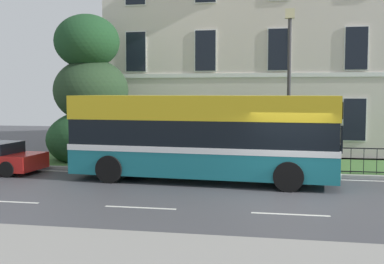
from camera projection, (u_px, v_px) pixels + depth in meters
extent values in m
cube|color=#424248|center=(290.00, 201.00, 14.44)|extent=(60.00, 56.00, 0.06)
cube|color=silver|center=(289.00, 178.00, 18.01)|extent=(54.00, 0.14, 0.01)
cube|color=silver|center=(6.00, 202.00, 14.15)|extent=(2.00, 0.12, 0.01)
cube|color=silver|center=(140.00, 208.00, 13.41)|extent=(2.00, 0.12, 0.01)
cube|color=silver|center=(290.00, 214.00, 12.68)|extent=(2.00, 0.12, 0.01)
cube|color=#9E9E99|center=(289.00, 175.00, 18.47)|extent=(57.00, 0.24, 0.12)
cube|color=#447236|center=(288.00, 166.00, 20.64)|extent=(57.00, 4.19, 0.12)
cube|color=gray|center=(292.00, 263.00, 9.05)|extent=(57.00, 3.00, 0.01)
cube|color=beige|center=(280.00, 53.00, 27.87)|extent=(17.24, 10.15, 10.47)
cube|color=white|center=(278.00, 75.00, 22.98)|extent=(17.24, 0.06, 0.20)
cube|color=#2D333D|center=(278.00, 133.00, 23.19)|extent=(1.10, 0.06, 2.20)
cube|color=white|center=(136.00, 117.00, 24.41)|extent=(1.08, 0.04, 2.01)
cube|color=black|center=(136.00, 117.00, 24.39)|extent=(0.98, 0.03, 1.91)
cube|color=white|center=(205.00, 118.00, 23.77)|extent=(1.08, 0.04, 2.01)
cube|color=black|center=(205.00, 118.00, 23.75)|extent=(0.98, 0.03, 1.91)
cube|color=white|center=(278.00, 119.00, 23.14)|extent=(1.08, 0.04, 2.01)
cube|color=black|center=(278.00, 119.00, 23.12)|extent=(0.98, 0.03, 1.91)
cube|color=white|center=(355.00, 120.00, 22.50)|extent=(1.08, 0.04, 2.01)
cube|color=black|center=(355.00, 120.00, 22.48)|extent=(0.98, 0.03, 1.91)
cube|color=white|center=(136.00, 52.00, 24.15)|extent=(1.08, 0.04, 2.01)
cube|color=black|center=(136.00, 52.00, 24.13)|extent=(0.98, 0.03, 1.91)
cube|color=white|center=(205.00, 51.00, 23.52)|extent=(1.08, 0.04, 2.01)
cube|color=black|center=(205.00, 51.00, 23.50)|extent=(0.98, 0.03, 1.91)
cube|color=white|center=(279.00, 49.00, 22.88)|extent=(1.08, 0.04, 2.01)
cube|color=black|center=(279.00, 49.00, 22.86)|extent=(0.98, 0.03, 1.91)
cube|color=white|center=(356.00, 48.00, 22.24)|extent=(1.08, 0.04, 2.01)
cube|color=black|center=(356.00, 48.00, 22.22)|extent=(0.98, 0.03, 1.91)
cube|color=black|center=(276.00, 147.00, 18.76)|extent=(16.50, 0.04, 0.04)
cube|color=black|center=(275.00, 169.00, 18.82)|extent=(16.50, 0.04, 0.04)
cylinder|color=black|center=(73.00, 154.00, 20.32)|extent=(0.02, 0.02, 0.95)
cylinder|color=black|center=(83.00, 154.00, 20.23)|extent=(0.02, 0.02, 0.95)
cylinder|color=black|center=(94.00, 155.00, 20.15)|extent=(0.02, 0.02, 0.95)
cylinder|color=black|center=(104.00, 155.00, 20.06)|extent=(0.02, 0.02, 0.95)
cylinder|color=black|center=(115.00, 155.00, 19.98)|extent=(0.02, 0.02, 0.95)
cylinder|color=black|center=(126.00, 155.00, 19.89)|extent=(0.02, 0.02, 0.95)
cylinder|color=black|center=(137.00, 156.00, 19.81)|extent=(0.02, 0.02, 0.95)
cylinder|color=black|center=(148.00, 156.00, 19.72)|extent=(0.02, 0.02, 0.95)
cylinder|color=black|center=(159.00, 156.00, 19.64)|extent=(0.02, 0.02, 0.95)
cylinder|color=black|center=(170.00, 156.00, 19.56)|extent=(0.02, 0.02, 0.95)
cylinder|color=black|center=(181.00, 157.00, 19.47)|extent=(0.02, 0.02, 0.95)
cylinder|color=black|center=(193.00, 157.00, 19.39)|extent=(0.02, 0.02, 0.95)
cylinder|color=black|center=(204.00, 157.00, 19.30)|extent=(0.02, 0.02, 0.95)
cylinder|color=black|center=(216.00, 158.00, 19.22)|extent=(0.02, 0.02, 0.95)
cylinder|color=black|center=(228.00, 158.00, 19.13)|extent=(0.02, 0.02, 0.95)
cylinder|color=black|center=(240.00, 158.00, 19.05)|extent=(0.02, 0.02, 0.95)
cylinder|color=black|center=(251.00, 158.00, 18.96)|extent=(0.02, 0.02, 0.95)
cylinder|color=black|center=(263.00, 159.00, 18.88)|extent=(0.02, 0.02, 0.95)
cylinder|color=black|center=(276.00, 159.00, 18.79)|extent=(0.02, 0.02, 0.95)
cylinder|color=black|center=(288.00, 159.00, 18.71)|extent=(0.02, 0.02, 0.95)
cylinder|color=black|center=(300.00, 160.00, 18.62)|extent=(0.02, 0.02, 0.95)
cylinder|color=black|center=(313.00, 160.00, 18.54)|extent=(0.02, 0.02, 0.95)
cylinder|color=black|center=(325.00, 160.00, 18.45)|extent=(0.02, 0.02, 0.95)
cylinder|color=black|center=(338.00, 161.00, 18.37)|extent=(0.02, 0.02, 0.95)
cylinder|color=black|center=(351.00, 161.00, 18.29)|extent=(0.02, 0.02, 0.95)
cylinder|color=black|center=(364.00, 161.00, 18.20)|extent=(0.02, 0.02, 0.95)
cylinder|color=black|center=(377.00, 162.00, 18.12)|extent=(0.02, 0.02, 0.95)
cylinder|color=#423328|center=(92.00, 145.00, 22.37)|extent=(0.41, 0.41, 1.30)
ellipsoid|color=#1D4322|center=(93.00, 139.00, 22.24)|extent=(4.12, 4.12, 2.65)
ellipsoid|color=#243C24|center=(91.00, 91.00, 22.28)|extent=(3.36, 3.36, 2.86)
ellipsoid|color=#1B4122|center=(87.00, 42.00, 21.97)|extent=(2.90, 2.90, 2.41)
cube|color=#1A6F7A|center=(203.00, 160.00, 17.45)|extent=(9.38, 3.11, 0.99)
cube|color=white|center=(203.00, 147.00, 17.41)|extent=(9.40, 3.13, 0.20)
cube|color=black|center=(203.00, 132.00, 17.37)|extent=(9.30, 3.06, 0.94)
cube|color=gold|center=(203.00, 107.00, 17.30)|extent=(9.38, 3.11, 0.83)
cube|color=black|center=(341.00, 137.00, 16.21)|extent=(0.20, 2.09, 0.86)
cube|color=black|center=(341.00, 110.00, 16.14)|extent=(0.18, 1.79, 0.53)
cylinder|color=silver|center=(339.00, 169.00, 17.08)|extent=(0.05, 0.20, 0.20)
cylinder|color=silver|center=(341.00, 177.00, 15.54)|extent=(0.05, 0.20, 0.20)
cylinder|color=black|center=(293.00, 166.00, 17.86)|extent=(0.98, 0.36, 0.96)
cylinder|color=black|center=(289.00, 177.00, 15.55)|extent=(0.98, 0.36, 0.96)
cylinder|color=black|center=(135.00, 160.00, 19.38)|extent=(0.98, 0.36, 0.96)
cylinder|color=black|center=(110.00, 169.00, 17.08)|extent=(0.98, 0.36, 0.96)
cylinder|color=black|center=(34.00, 163.00, 19.89)|extent=(0.61, 0.21, 0.60)
cylinder|color=black|center=(7.00, 169.00, 18.18)|extent=(0.61, 0.21, 0.60)
cylinder|color=#333338|center=(289.00, 95.00, 19.16)|extent=(0.14, 0.14, 5.84)
cube|color=beige|center=(290.00, 14.00, 18.91)|extent=(0.36, 0.24, 0.36)
cylinder|color=#4C4742|center=(230.00, 156.00, 19.60)|extent=(0.50, 0.50, 0.98)
ellipsoid|color=black|center=(230.00, 142.00, 19.56)|extent=(0.51, 0.51, 0.17)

